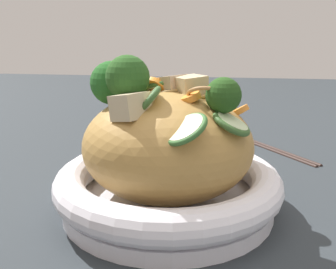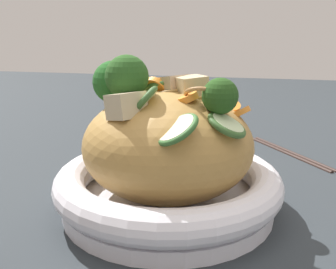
{
  "view_description": "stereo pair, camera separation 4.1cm",
  "coord_description": "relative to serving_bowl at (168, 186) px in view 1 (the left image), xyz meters",
  "views": [
    {
      "loc": [
        -0.06,
        0.39,
        0.19
      ],
      "look_at": [
        0.0,
        0.0,
        0.09
      ],
      "focal_mm": 38.65,
      "sensor_mm": 36.0,
      "label": 1
    },
    {
      "loc": [
        -0.1,
        0.38,
        0.19
      ],
      "look_at": [
        0.0,
        0.0,
        0.09
      ],
      "focal_mm": 38.65,
      "sensor_mm": 36.0,
      "label": 2
    }
  ],
  "objects": [
    {
      "name": "zucchini_slices",
      "position": [
        -0.02,
        0.04,
        0.1
      ],
      "size": [
        0.13,
        0.14,
        0.05
      ],
      "color": "beige",
      "rests_on": "serving_bowl"
    },
    {
      "name": "noodle_heap",
      "position": [
        -0.0,
        -0.0,
        0.05
      ],
      "size": [
        0.19,
        0.19,
        0.13
      ],
      "color": "#AE8341",
      "rests_on": "serving_bowl"
    },
    {
      "name": "carrot_coins",
      "position": [
        -0.04,
        -0.02,
        0.1
      ],
      "size": [
        0.13,
        0.09,
        0.05
      ],
      "color": "orange",
      "rests_on": "serving_bowl"
    },
    {
      "name": "broccoli_florets",
      "position": [
        0.03,
        0.01,
        0.12
      ],
      "size": [
        0.17,
        0.07,
        0.07
      ],
      "color": "#A4B87A",
      "rests_on": "serving_bowl"
    },
    {
      "name": "serving_bowl",
      "position": [
        0.0,
        0.0,
        0.0
      ],
      "size": [
        0.26,
        0.26,
        0.05
      ],
      "color": "white",
      "rests_on": "ground_plane"
    },
    {
      "name": "ground_plane",
      "position": [
        0.0,
        0.0,
        -0.03
      ],
      "size": [
        3.0,
        3.0,
        0.0
      ],
      "primitive_type": "plane",
      "color": "#2A3035"
    },
    {
      "name": "chicken_chunks",
      "position": [
        0.0,
        0.01,
        0.11
      ],
      "size": [
        0.09,
        0.11,
        0.04
      ],
      "color": "#C7B48C",
      "rests_on": "serving_bowl"
    },
    {
      "name": "chopsticks_pair",
      "position": [
        -0.15,
        -0.26,
        -0.02
      ],
      "size": [
        0.14,
        0.17,
        0.01
      ],
      "color": "black",
      "rests_on": "ground_plane"
    }
  ]
}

